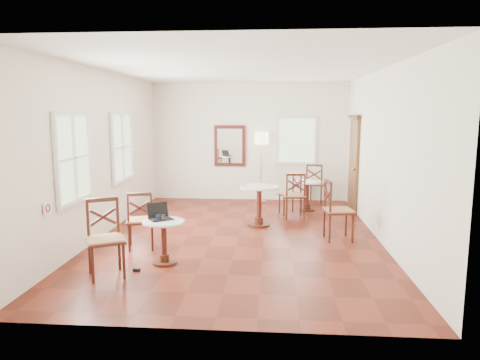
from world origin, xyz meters
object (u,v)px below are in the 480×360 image
(chair_mid_a, at_px, (294,196))
(water_glass, at_px, (164,218))
(chair_mid_b, at_px, (337,210))
(chair_near_a, at_px, (140,220))
(power_adapter, at_px, (137,270))
(chair_back_a, at_px, (316,183))
(mouse, at_px, (164,220))
(cafe_table_back, at_px, (307,192))
(cafe_table_mid, at_px, (259,201))
(chair_near_b, at_px, (105,238))
(cafe_table_near, at_px, (164,237))
(floor_lamp, at_px, (261,143))
(navy_mug, at_px, (159,217))
(laptop, at_px, (159,215))
(chair_back_b, at_px, (291,194))

(chair_mid_a, distance_m, water_glass, 3.68)
(chair_mid_b, height_order, water_glass, chair_mid_b)
(chair_near_a, xyz_separation_m, power_adapter, (0.25, -1.04, -0.46))
(chair_near_a, xyz_separation_m, chair_back_a, (3.26, 4.00, 0.01))
(mouse, bearing_deg, chair_back_a, 80.85)
(cafe_table_back, bearing_deg, cafe_table_mid, -125.76)
(chair_near_b, bearing_deg, chair_near_a, 56.89)
(cafe_table_mid, relative_size, chair_mid_b, 0.75)
(cafe_table_near, bearing_deg, power_adapter, -133.38)
(floor_lamp, bearing_deg, navy_mug, -106.79)
(cafe_table_back, relative_size, chair_mid_a, 0.69)
(cafe_table_near, height_order, chair_mid_a, chair_mid_a)
(cafe_table_mid, xyz_separation_m, water_glass, (-1.33, -2.36, 0.21))
(cafe_table_near, distance_m, cafe_table_back, 4.51)
(chair_mid_a, bearing_deg, chair_mid_b, 107.04)
(chair_mid_b, relative_size, power_adapter, 11.01)
(laptop, height_order, mouse, laptop)
(cafe_table_near, bearing_deg, chair_mid_a, 55.61)
(chair_mid_a, height_order, chair_back_b, chair_mid_a)
(chair_near_b, bearing_deg, water_glass, 8.65)
(chair_mid_b, xyz_separation_m, mouse, (-2.74, -1.47, 0.14))
(mouse, bearing_deg, chair_near_b, -120.90)
(floor_lamp, bearing_deg, cafe_table_near, -105.66)
(laptop, bearing_deg, cafe_table_back, 19.71)
(chair_near_a, xyz_separation_m, mouse, (0.58, -0.69, 0.19))
(floor_lamp, height_order, navy_mug, floor_lamp)
(laptop, xyz_separation_m, navy_mug, (0.01, -0.07, -0.02))
(power_adapter, bearing_deg, chair_near_a, 103.42)
(cafe_table_mid, distance_m, cafe_table_back, 1.83)
(mouse, height_order, power_adapter, mouse)
(cafe_table_mid, distance_m, chair_near_a, 2.51)
(floor_lamp, relative_size, power_adapter, 18.18)
(laptop, bearing_deg, cafe_table_near, -87.97)
(cafe_table_mid, height_order, chair_mid_b, chair_mid_b)
(chair_near_a, bearing_deg, laptop, 113.96)
(cafe_table_mid, bearing_deg, chair_back_a, 60.36)
(floor_lamp, height_order, mouse, floor_lamp)
(cafe_table_mid, bearing_deg, power_adapter, -121.85)
(water_glass, bearing_deg, chair_mid_b, 28.77)
(chair_mid_a, bearing_deg, laptop, 46.72)
(floor_lamp, relative_size, mouse, 20.93)
(laptop, relative_size, water_glass, 4.17)
(chair_near_b, height_order, water_glass, chair_near_b)
(cafe_table_mid, relative_size, power_adapter, 8.26)
(chair_near_b, bearing_deg, mouse, 10.51)
(chair_near_a, distance_m, power_adapter, 1.17)
(cafe_table_mid, bearing_deg, floor_lamp, 90.64)
(chair_mid_b, relative_size, mouse, 12.68)
(floor_lamp, distance_m, power_adapter, 5.49)
(chair_mid_b, bearing_deg, mouse, 111.27)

